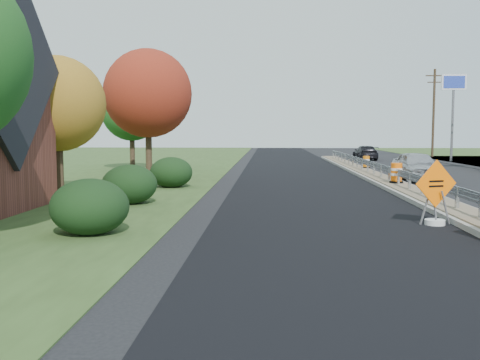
{
  "coord_description": "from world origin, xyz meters",
  "views": [
    {
      "loc": [
        -6.25,
        -19.88,
        2.76
      ],
      "look_at": [
        -7.21,
        -1.73,
        1.1
      ],
      "focal_mm": 40.0,
      "sensor_mm": 36.0,
      "label": 1
    }
  ],
  "objects_px": {
    "caution_sign": "(435,209)",
    "barrel_median_far": "(366,162)",
    "car_silver": "(417,166)",
    "car_dark_far": "(365,153)",
    "barrel_median_mid": "(396,173)"
  },
  "relations": [
    {
      "from": "barrel_median_far",
      "to": "car_dark_far",
      "type": "relative_size",
      "value": 0.17
    },
    {
      "from": "caution_sign",
      "to": "car_silver",
      "type": "bearing_deg",
      "value": 55.57
    },
    {
      "from": "barrel_median_mid",
      "to": "barrel_median_far",
      "type": "relative_size",
      "value": 1.19
    },
    {
      "from": "car_silver",
      "to": "car_dark_far",
      "type": "relative_size",
      "value": 1.02
    },
    {
      "from": "caution_sign",
      "to": "car_silver",
      "type": "xyz_separation_m",
      "value": [
        3.44,
        14.66,
        0.33
      ]
    },
    {
      "from": "barrel_median_far",
      "to": "car_silver",
      "type": "bearing_deg",
      "value": -77.39
    },
    {
      "from": "car_dark_far",
      "to": "barrel_median_far",
      "type": "bearing_deg",
      "value": 80.79
    },
    {
      "from": "car_dark_far",
      "to": "barrel_median_mid",
      "type": "bearing_deg",
      "value": 83.84
    },
    {
      "from": "caution_sign",
      "to": "car_silver",
      "type": "height_order",
      "value": "caution_sign"
    },
    {
      "from": "barrel_median_far",
      "to": "car_silver",
      "type": "distance_m",
      "value": 7.12
    },
    {
      "from": "caution_sign",
      "to": "barrel_median_far",
      "type": "distance_m",
      "value": 21.7
    },
    {
      "from": "barrel_median_mid",
      "to": "car_silver",
      "type": "xyz_separation_m",
      "value": [
        2.05,
        3.95,
        0.12
      ]
    },
    {
      "from": "barrel_median_far",
      "to": "caution_sign",
      "type": "bearing_deg",
      "value": -94.98
    },
    {
      "from": "barrel_median_mid",
      "to": "car_silver",
      "type": "relative_size",
      "value": 0.2
    },
    {
      "from": "barrel_median_mid",
      "to": "barrel_median_far",
      "type": "bearing_deg",
      "value": 87.4
    }
  ]
}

